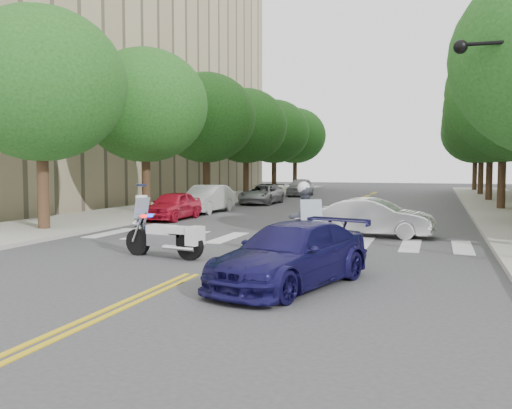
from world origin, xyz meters
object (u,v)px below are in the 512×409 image
at_px(motorcycle_parked, 170,238).
at_px(sedan_blue, 291,255).
at_px(motorcycle_police, 303,224).
at_px(convertible, 374,218).
at_px(officer_standing, 142,226).

xyz_separation_m(motorcycle_parked, sedan_blue, (4.04, -2.47, 0.09)).
relative_size(motorcycle_police, convertible, 0.58).
relative_size(motorcycle_police, motorcycle_parked, 0.95).
bearing_deg(motorcycle_police, sedan_blue, 72.24).
height_order(motorcycle_parked, convertible, motorcycle_parked).
bearing_deg(sedan_blue, motorcycle_parked, 166.57).
height_order(officer_standing, sedan_blue, officer_standing).
bearing_deg(convertible, motorcycle_police, 170.94).
height_order(motorcycle_police, convertible, motorcycle_police).
xyz_separation_m(motorcycle_police, motorcycle_parked, (-3.47, -1.14, -0.36)).
xyz_separation_m(motorcycle_police, convertible, (1.37, 5.39, -0.25)).
xyz_separation_m(motorcycle_parked, convertible, (4.83, 6.53, 0.11)).
bearing_deg(sedan_blue, officer_standing, 168.32).
relative_size(motorcycle_parked, sedan_blue, 0.55).
bearing_deg(motorcycle_parked, sedan_blue, -110.85).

